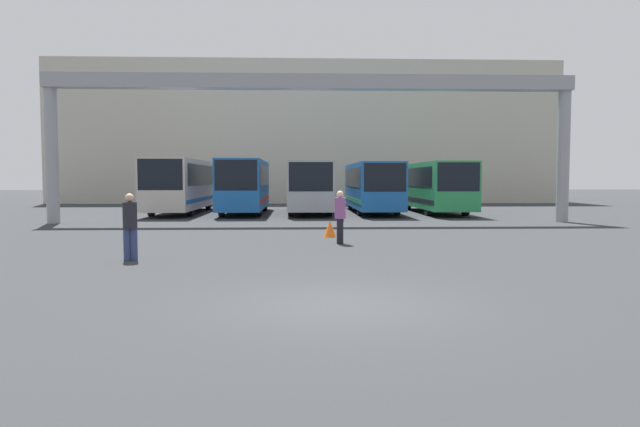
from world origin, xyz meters
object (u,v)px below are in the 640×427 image
object	(u,v)px
bus_slot_0	(182,183)
pedestrian_near_center	(340,216)
pedestrian_mid_right	(130,225)
traffic_cone	(330,229)
bus_slot_1	(245,183)
bus_slot_3	(372,184)
bus_slot_2	(309,184)
bus_slot_4	(435,184)

from	to	relation	value
bus_slot_0	pedestrian_near_center	size ratio (longest dim) A/B	6.39
bus_slot_0	pedestrian_mid_right	distance (m)	21.19
pedestrian_mid_right	traffic_cone	world-z (taller)	pedestrian_mid_right
bus_slot_1	bus_slot_3	bearing A→B (deg)	4.19
bus_slot_1	pedestrian_mid_right	world-z (taller)	bus_slot_1
bus_slot_0	bus_slot_2	bearing A→B (deg)	-3.00
pedestrian_near_center	bus_slot_3	bearing A→B (deg)	-176.24
bus_slot_3	bus_slot_4	bearing A→B (deg)	-1.97
bus_slot_4	traffic_cone	xyz separation A→B (m)	(-7.53, -14.91, -1.50)
bus_slot_2	pedestrian_mid_right	world-z (taller)	bus_slot_2
bus_slot_1	pedestrian_near_center	xyz separation A→B (m)	(4.73, -16.63, -0.94)
bus_slot_0	bus_slot_2	xyz separation A→B (m)	(8.02, -0.42, -0.10)
bus_slot_0	bus_slot_3	distance (m)	12.04
bus_slot_4	pedestrian_near_center	bearing A→B (deg)	-113.16
pedestrian_near_center	traffic_cone	size ratio (longest dim) A/B	2.83
bus_slot_1	pedestrian_near_center	size ratio (longest dim) A/B	5.62
bus_slot_0	bus_slot_4	size ratio (longest dim) A/B	1.04
bus_slot_0	pedestrian_near_center	bearing A→B (deg)	-63.21
pedestrian_mid_right	bus_slot_3	bearing A→B (deg)	55.83
bus_slot_0	traffic_cone	world-z (taller)	bus_slot_0
bus_slot_4	bus_slot_0	bearing A→B (deg)	179.16
bus_slot_0	traffic_cone	xyz separation A→B (m)	(8.52, -15.15, -1.61)
bus_slot_2	pedestrian_near_center	bearing A→B (deg)	-87.56
bus_slot_1	traffic_cone	xyz separation A→B (m)	(4.51, -14.46, -1.58)
bus_slot_1	traffic_cone	distance (m)	15.23
bus_slot_2	bus_slot_3	distance (m)	4.02
bus_slot_1	bus_slot_2	distance (m)	4.02
bus_slot_0	bus_slot_1	xyz separation A→B (m)	(4.01, -0.68, -0.03)
bus_slot_4	bus_slot_1	bearing A→B (deg)	-177.86
bus_slot_2	bus_slot_1	bearing A→B (deg)	-176.22
bus_slot_2	traffic_cone	size ratio (longest dim) A/B	16.76
bus_slot_2	pedestrian_near_center	world-z (taller)	bus_slot_2
bus_slot_2	bus_slot_4	xyz separation A→B (m)	(8.02, 0.18, -0.01)
bus_slot_2	pedestrian_near_center	size ratio (longest dim) A/B	5.92
bus_slot_1	bus_slot_3	world-z (taller)	bus_slot_1
bus_slot_0	bus_slot_4	world-z (taller)	bus_slot_0
traffic_cone	pedestrian_near_center	bearing A→B (deg)	-84.09
bus_slot_1	pedestrian_near_center	distance (m)	17.31
pedestrian_near_center	traffic_cone	bearing A→B (deg)	-159.49
bus_slot_1	bus_slot_3	xyz separation A→B (m)	(8.02, 0.59, -0.09)
bus_slot_1	bus_slot_2	world-z (taller)	bus_slot_1
pedestrian_mid_right	bus_slot_2	bearing A→B (deg)	65.45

